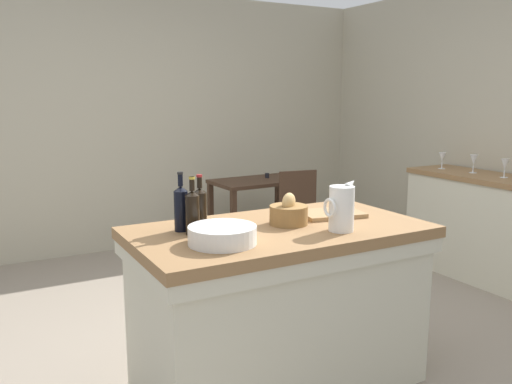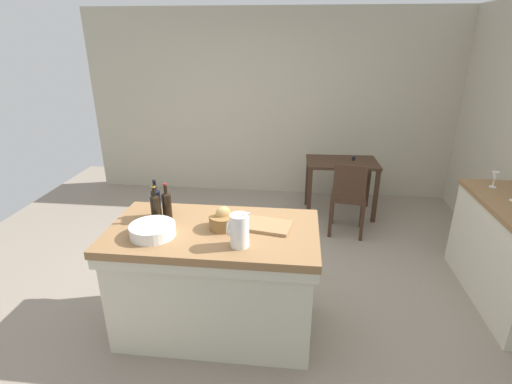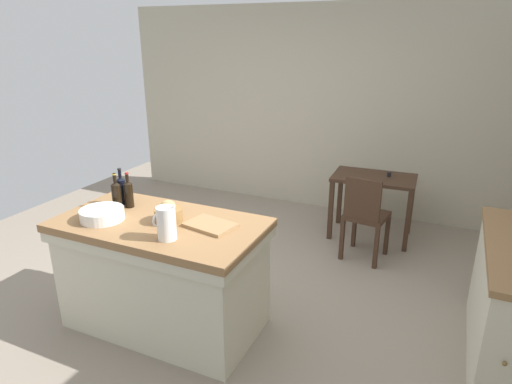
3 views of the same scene
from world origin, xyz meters
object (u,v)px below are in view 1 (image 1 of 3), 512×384
(cutting_board, at_px, (331,214))
(writing_desk, at_px, (257,191))
(wine_bottle_green, at_px, (193,211))
(wine_glass_left, at_px, (505,165))
(wash_bowl, at_px, (222,235))
(wine_bottle_amber, at_px, (181,207))
(wine_glass_middle, at_px, (474,160))
(island_table, at_px, (279,301))
(side_cabinet, at_px, (483,227))
(bread_basket, at_px, (289,213))
(wine_bottle_dark, at_px, (200,208))
(wine_glass_right, at_px, (442,158))
(pitcher, at_px, (341,208))
(wooden_chair, at_px, (292,213))

(cutting_board, bearing_deg, writing_desk, 71.10)
(wine_bottle_green, distance_m, wine_glass_left, 2.97)
(wash_bowl, bearing_deg, wine_bottle_amber, 104.09)
(writing_desk, height_order, cutting_board, cutting_board)
(writing_desk, distance_m, wash_bowl, 2.99)
(wash_bowl, xyz_separation_m, wine_glass_middle, (2.88, 0.94, 0.07))
(island_table, height_order, wine_bottle_amber, wine_bottle_amber)
(writing_desk, bearing_deg, side_cabinet, -53.05)
(island_table, xyz_separation_m, side_cabinet, (2.47, 0.64, -0.03))
(bread_basket, bearing_deg, side_cabinet, 14.34)
(wash_bowl, distance_m, wine_bottle_dark, 0.30)
(island_table, distance_m, wine_glass_right, 2.74)
(side_cabinet, height_order, wine_bottle_dark, wine_bottle_dark)
(wine_bottle_dark, bearing_deg, island_table, -20.28)
(wine_bottle_green, bearing_deg, wine_glass_middle, 13.62)
(wine_glass_left, bearing_deg, pitcher, -162.44)
(wine_bottle_dark, distance_m, wine_glass_right, 3.00)
(wooden_chair, distance_m, bread_basket, 2.12)
(writing_desk, relative_size, bread_basket, 4.45)
(writing_desk, distance_m, wooden_chair, 0.61)
(wine_glass_left, bearing_deg, wine_bottle_green, -172.14)
(pitcher, distance_m, wine_bottle_green, 0.76)
(cutting_board, xyz_separation_m, wine_bottle_dark, (-0.79, 0.07, 0.11))
(side_cabinet, bearing_deg, wine_bottle_green, -169.25)
(island_table, distance_m, side_cabinet, 2.55)
(writing_desk, height_order, wine_bottle_green, wine_bottle_green)
(island_table, bearing_deg, bread_basket, 17.69)
(cutting_board, height_order, wine_bottle_amber, wine_bottle_amber)
(wash_bowl, height_order, wine_glass_right, wine_glass_right)
(wooden_chair, height_order, wash_bowl, wash_bowl)
(wine_bottle_green, bearing_deg, bread_basket, -6.05)
(wooden_chair, distance_m, wine_glass_left, 1.87)
(wash_bowl, bearing_deg, wine_glass_middle, 18.09)
(pitcher, height_order, wine_glass_middle, pitcher)
(bread_basket, distance_m, wine_glass_right, 2.61)
(wooden_chair, relative_size, bread_basket, 4.40)
(island_table, bearing_deg, writing_desk, 63.41)
(side_cabinet, bearing_deg, island_table, -165.56)
(wine_glass_middle, height_order, wine_glass_right, wine_glass_middle)
(island_table, relative_size, wooden_chair, 1.72)
(wine_bottle_dark, distance_m, wine_glass_middle, 2.94)
(pitcher, relative_size, wine_glass_left, 1.76)
(island_table, xyz_separation_m, cutting_board, (0.40, 0.08, 0.43))
(cutting_board, bearing_deg, wine_glass_middle, 19.01)
(side_cabinet, height_order, wooden_chair, wooden_chair)
(wooden_chair, relative_size, wine_bottle_green, 3.11)
(pitcher, bearing_deg, wine_bottle_amber, 151.21)
(bread_basket, bearing_deg, wine_bottle_green, 173.95)
(cutting_board, distance_m, wine_bottle_dark, 0.80)
(wooden_chair, relative_size, wine_glass_left, 5.83)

